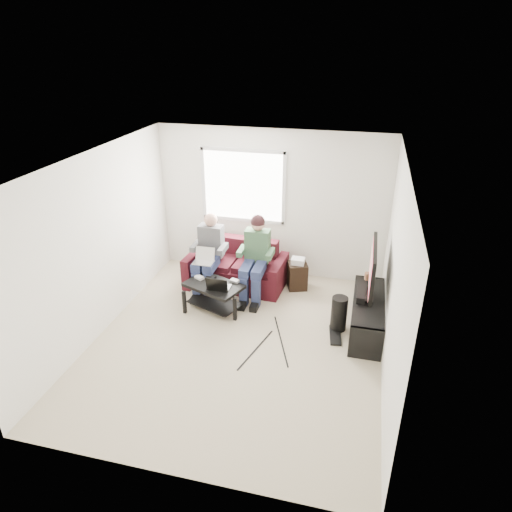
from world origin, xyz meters
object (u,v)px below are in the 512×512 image
(tv_stand, at_px, (367,316))
(subwoofer, at_px, (339,313))
(coffee_table, at_px, (214,291))
(tv, at_px, (372,269))
(end_table, at_px, (297,275))
(sofa, at_px, (237,269))

(tv_stand, xyz_separation_m, subwoofer, (-0.40, -0.10, 0.05))
(coffee_table, height_order, subwoofer, subwoofer)
(coffee_table, relative_size, subwoofer, 1.91)
(coffee_table, height_order, tv_stand, tv_stand)
(tv, bearing_deg, tv_stand, -88.53)
(tv_stand, height_order, tv, tv)
(end_table, bearing_deg, sofa, -173.68)
(coffee_table, bearing_deg, tv, 2.42)
(tv_stand, height_order, end_table, end_table)
(tv, relative_size, end_table, 1.95)
(subwoofer, bearing_deg, tv, 25.98)
(tv, bearing_deg, sofa, 161.28)
(sofa, xyz_separation_m, end_table, (1.05, 0.12, -0.04))
(coffee_table, xyz_separation_m, end_table, (1.17, 0.97, -0.07))
(coffee_table, distance_m, tv_stand, 2.37)
(tv_stand, bearing_deg, sofa, 159.04)
(tv, height_order, subwoofer, tv)
(sofa, distance_m, end_table, 1.05)
(tv, xyz_separation_m, subwoofer, (-0.40, -0.20, -0.69))
(tv_stand, relative_size, subwoofer, 2.78)
(sofa, bearing_deg, end_table, 6.32)
(sofa, distance_m, tv, 2.45)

